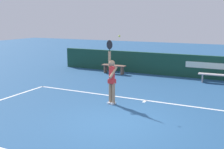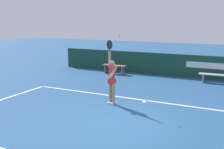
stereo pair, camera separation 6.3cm
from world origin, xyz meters
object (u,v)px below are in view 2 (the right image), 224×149
at_px(courtside_bench_near, 218,76).
at_px(tennis_player, 112,78).
at_px(tennis_ball, 119,36).
at_px(courtside_bench_far, 114,67).

bearing_deg(courtside_bench_near, tennis_player, -120.63).
bearing_deg(tennis_ball, courtside_bench_near, 61.62).
height_order(courtside_bench_near, courtside_bench_far, courtside_bench_far).
bearing_deg(tennis_player, courtside_bench_far, 115.04).
relative_size(tennis_player, tennis_ball, 34.67).
bearing_deg(courtside_bench_far, tennis_player, -64.96).
bearing_deg(tennis_player, tennis_ball, 4.86).
bearing_deg(tennis_player, courtside_bench_near, 59.37).
bearing_deg(courtside_bench_near, tennis_ball, -118.38).
xyz_separation_m(tennis_ball, courtside_bench_far, (-2.78, 5.31, -2.16)).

